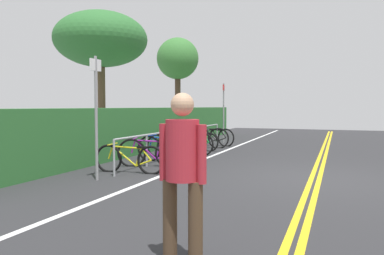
% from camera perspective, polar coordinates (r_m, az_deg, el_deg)
% --- Properties ---
extents(ground_plane, '(36.36, 12.79, 0.05)m').
position_cam_1_polar(ground_plane, '(8.54, 17.82, -7.44)').
color(ground_plane, '#2B2B2D').
extents(centre_line_yellow_inner, '(32.73, 0.10, 0.00)m').
position_cam_1_polar(centre_line_yellow_inner, '(8.53, 18.36, -7.28)').
color(centre_line_yellow_inner, gold).
rests_on(centre_line_yellow_inner, ground_plane).
extents(centre_line_yellow_outer, '(32.73, 0.10, 0.00)m').
position_cam_1_polar(centre_line_yellow_outer, '(8.54, 17.28, -7.25)').
color(centre_line_yellow_outer, gold).
rests_on(centre_line_yellow_outer, ground_plane).
extents(bike_lane_stripe_white, '(32.73, 0.12, 0.00)m').
position_cam_1_polar(bike_lane_stripe_white, '(9.26, -2.36, -6.31)').
color(bike_lane_stripe_white, white).
rests_on(bike_lane_stripe_white, ground_plane).
extents(bike_rack, '(7.61, 0.05, 0.82)m').
position_cam_1_polar(bike_rack, '(11.85, -1.66, -1.22)').
color(bike_rack, '#9EA0A5').
rests_on(bike_rack, ground_plane).
extents(bicycle_0, '(0.46, 1.73, 0.69)m').
position_cam_1_polar(bicycle_0, '(8.92, -9.24, -4.62)').
color(bicycle_0, black).
rests_on(bicycle_0, ground_plane).
extents(bicycle_1, '(0.62, 1.64, 0.76)m').
position_cam_1_polar(bicycle_1, '(9.77, -6.17, -3.73)').
color(bicycle_1, black).
rests_on(bicycle_1, ground_plane).
extents(bicycle_2, '(0.46, 1.78, 0.76)m').
position_cam_1_polar(bicycle_2, '(10.59, -3.89, -3.18)').
color(bicycle_2, black).
rests_on(bicycle_2, ground_plane).
extents(bicycle_3, '(0.46, 1.80, 0.74)m').
position_cam_1_polar(bicycle_3, '(11.40, -2.83, -2.77)').
color(bicycle_3, black).
rests_on(bicycle_3, ground_plane).
extents(bicycle_4, '(0.46, 1.83, 0.77)m').
position_cam_1_polar(bicycle_4, '(12.22, -0.69, -2.32)').
color(bicycle_4, black).
rests_on(bicycle_4, ground_plane).
extents(bicycle_5, '(0.46, 1.67, 0.69)m').
position_cam_1_polar(bicycle_5, '(13.13, 0.38, -2.10)').
color(bicycle_5, black).
rests_on(bicycle_5, ground_plane).
extents(bicycle_6, '(0.68, 1.72, 0.79)m').
position_cam_1_polar(bicycle_6, '(13.99, 1.86, -1.57)').
color(bicycle_6, black).
rests_on(bicycle_6, ground_plane).
extents(bicycle_7, '(0.50, 1.74, 0.73)m').
position_cam_1_polar(bicycle_7, '(14.95, 3.26, -1.39)').
color(bicycle_7, black).
rests_on(bicycle_7, ground_plane).
extents(pedestrian, '(0.32, 0.49, 1.65)m').
position_cam_1_polar(pedestrian, '(3.66, -1.43, -5.88)').
color(pedestrian, '#4C3826').
rests_on(pedestrian, ground_plane).
extents(sign_post_near, '(0.36, 0.06, 2.55)m').
position_cam_1_polar(sign_post_near, '(8.11, -14.05, 2.99)').
color(sign_post_near, gray).
rests_on(sign_post_near, ground_plane).
extents(sign_post_far, '(0.36, 0.08, 2.50)m').
position_cam_1_polar(sign_post_far, '(16.24, 4.72, 3.01)').
color(sign_post_far, gray).
rests_on(sign_post_far, ground_plane).
extents(hedge_backdrop, '(16.56, 1.07, 1.47)m').
position_cam_1_polar(hedge_backdrop, '(13.97, -6.29, -0.10)').
color(hedge_backdrop, '#2D6B30').
rests_on(hedge_backdrop, ground_plane).
extents(tree_mid, '(3.41, 3.41, 5.00)m').
position_cam_1_polar(tree_mid, '(14.85, -13.37, 12.51)').
color(tree_mid, brown).
rests_on(tree_mid, ground_plane).
extents(tree_far_right, '(2.14, 2.14, 5.04)m').
position_cam_1_polar(tree_far_right, '(20.00, -2.14, 10.01)').
color(tree_far_right, '#473323').
rests_on(tree_far_right, ground_plane).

